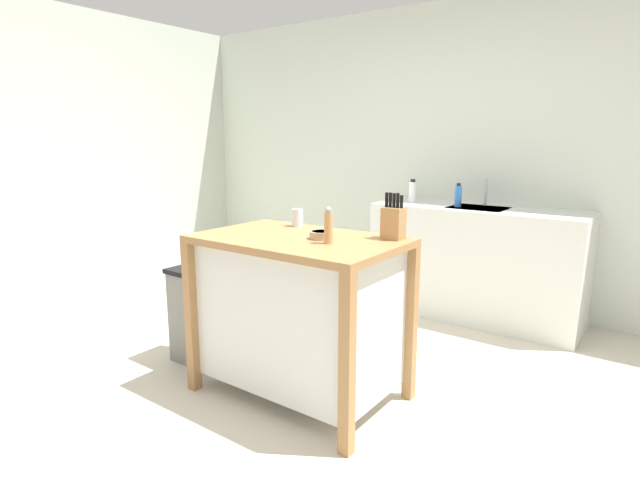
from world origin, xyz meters
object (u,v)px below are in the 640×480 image
kitchen_island (299,308)px  knife_block (393,222)px  trash_bin (200,315)px  bottle_spray_cleaner (413,191)px  bowl_stoneware_deep (321,235)px  bottle_dish_soap (458,196)px  sink_faucet (486,192)px  pepper_grinder (328,226)px  drinking_cup (297,218)px

kitchen_island → knife_block: 0.72m
trash_bin → bottle_spray_cleaner: (0.59, 1.89, 0.69)m
bowl_stoneware_deep → bottle_spray_cleaner: (-0.35, 1.82, 0.06)m
trash_bin → bottle_dish_soap: size_ratio=3.29×
trash_bin → sink_faucet: 2.45m
kitchen_island → bottle_spray_cleaner: bearing=96.7°
pepper_grinder → sink_faucet: size_ratio=0.86×
kitchen_island → trash_bin: kitchen_island is taller
drinking_cup → trash_bin: (-0.59, -0.30, -0.66)m
pepper_grinder → bottle_spray_cleaner: 1.95m
kitchen_island → sink_faucet: sink_faucet is taller
drinking_cup → trash_bin: 0.93m
drinking_cup → sink_faucet: (0.58, 1.75, 0.04)m
kitchen_island → drinking_cup: size_ratio=10.59×
sink_faucet → bottle_dish_soap: sink_faucet is taller
kitchen_island → drinking_cup: 0.57m
knife_block → bottle_dish_soap: (-0.23, 1.54, -0.02)m
pepper_grinder → bottle_dish_soap: size_ratio=0.98×
bottle_spray_cleaner → drinking_cup: bearing=-89.9°
pepper_grinder → trash_bin: 1.25m
kitchen_island → bowl_stoneware_deep: 0.45m
kitchen_island → bottle_dish_soap: bearing=83.3°
bowl_stoneware_deep → sink_faucet: bearing=83.3°
kitchen_island → drinking_cup: bearing=129.6°
bowl_stoneware_deep → trash_bin: bearing=-175.8°
bowl_stoneware_deep → bottle_dish_soap: size_ratio=0.67×
bowl_stoneware_deep → bottle_dish_soap: bottle_dish_soap is taller
bowl_stoneware_deep → bottle_spray_cleaner: bottle_spray_cleaner is taller
knife_block → pepper_grinder: size_ratio=1.32×
sink_faucet → kitchen_island: bearing=-100.2°
bowl_stoneware_deep → kitchen_island: bearing=-165.1°
drinking_cup → bottle_spray_cleaner: (-0.00, 1.59, 0.03)m
drinking_cup → sink_faucet: bearing=71.7°
kitchen_island → pepper_grinder: bearing=-11.2°
drinking_cup → trash_bin: bearing=-153.3°
kitchen_island → bottle_dish_soap: size_ratio=5.89×
trash_bin → bottle_spray_cleaner: bearing=72.8°
drinking_cup → sink_faucet: 1.84m
pepper_grinder → trash_bin: (-1.04, 0.01, -0.70)m
bottle_dish_soap → bottle_spray_cleaner: bearing=172.0°
knife_block → bottle_spray_cleaner: size_ratio=1.26×
sink_faucet → bottle_dish_soap: size_ratio=1.15×
sink_faucet → knife_block: bearing=-87.3°
pepper_grinder → bottle_dish_soap: 1.84m
drinking_cup → bowl_stoneware_deep: bearing=-33.2°
bowl_stoneware_deep → pepper_grinder: size_ratio=0.68×
bowl_stoneware_deep → trash_bin: bowl_stoneware_deep is taller
kitchen_island → bottle_dish_soap: 1.87m
kitchen_island → knife_block: (0.44, 0.25, 0.50)m
trash_bin → bowl_stoneware_deep: bearing=4.2°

